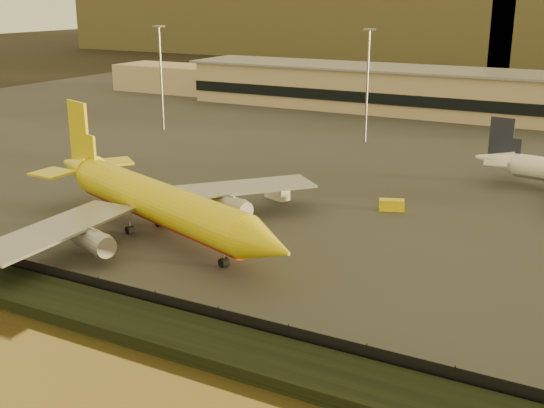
# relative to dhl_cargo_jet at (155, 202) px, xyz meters

# --- Properties ---
(ground) EXTENTS (900.00, 900.00, 0.00)m
(ground) POSITION_rel_dhl_cargo_jet_xyz_m (12.91, -6.26, -5.13)
(ground) COLOR black
(ground) RESTS_ON ground
(embankment) EXTENTS (320.00, 7.00, 1.40)m
(embankment) POSITION_rel_dhl_cargo_jet_xyz_m (12.91, -23.26, -4.43)
(embankment) COLOR black
(embankment) RESTS_ON ground
(tarmac) EXTENTS (320.00, 220.00, 0.20)m
(tarmac) POSITION_rel_dhl_cargo_jet_xyz_m (12.91, 88.74, -5.03)
(tarmac) COLOR #2D2D2D
(tarmac) RESTS_ON ground
(perimeter_fence) EXTENTS (300.00, 0.05, 2.20)m
(perimeter_fence) POSITION_rel_dhl_cargo_jet_xyz_m (12.91, -19.26, -3.83)
(perimeter_fence) COLOR black
(perimeter_fence) RESTS_ON tarmac
(terminal_building) EXTENTS (202.00, 25.00, 12.60)m
(terminal_building) POSITION_rel_dhl_cargo_jet_xyz_m (-1.61, 119.29, 1.11)
(terminal_building) COLOR #C8AC8A
(terminal_building) RESTS_ON tarmac
(apron_light_masts) EXTENTS (152.20, 12.20, 25.40)m
(apron_light_masts) POSITION_rel_dhl_cargo_jet_xyz_m (27.91, 68.74, 10.57)
(apron_light_masts) COLOR slate
(apron_light_masts) RESTS_ON tarmac
(dhl_cargo_jet) EXTENTS (53.67, 50.98, 16.52)m
(dhl_cargo_jet) POSITION_rel_dhl_cargo_jet_xyz_m (0.00, 0.00, 0.00)
(dhl_cargo_jet) COLOR yellow
(dhl_cargo_jet) RESTS_ON tarmac
(gse_vehicle_yellow) EXTENTS (4.25, 3.05, 1.75)m
(gse_vehicle_yellow) POSITION_rel_dhl_cargo_jet_xyz_m (25.35, 27.10, -4.06)
(gse_vehicle_yellow) COLOR yellow
(gse_vehicle_yellow) RESTS_ON tarmac
(gse_vehicle_white) EXTENTS (4.76, 3.39, 1.96)m
(gse_vehicle_white) POSITION_rel_dhl_cargo_jet_xyz_m (6.48, 24.13, -3.96)
(gse_vehicle_white) COLOR white
(gse_vehicle_white) RESTS_ON tarmac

